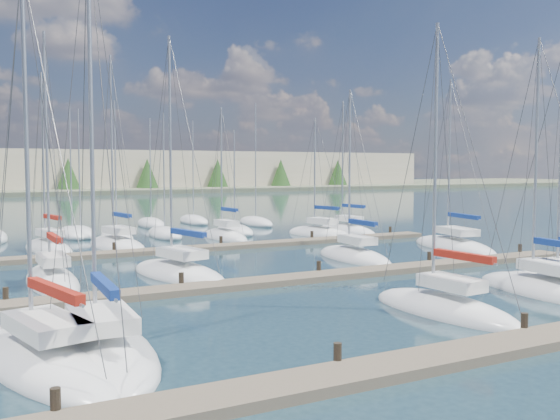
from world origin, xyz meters
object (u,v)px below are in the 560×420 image
sailboat_c (100,352)px  sailboat_b (42,360)px  sailboat_p (225,236)px  sailboat_d (444,309)px  sailboat_n (49,248)px  sailboat_i (52,280)px  sailboat_e (543,290)px  sailboat_l (354,257)px  sailboat_r (347,231)px  sailboat_j (178,273)px  sailboat_o (117,245)px  sailboat_q (319,234)px  sailboat_m (454,246)px

sailboat_c → sailboat_b: sailboat_c is taller
sailboat_p → sailboat_d: (-2.59, -29.13, -0.00)m
sailboat_n → sailboat_i: bearing=-108.2°
sailboat_e → sailboat_n: bearing=130.2°
sailboat_c → sailboat_l: (19.24, 13.40, 0.00)m
sailboat_p → sailboat_b: size_ratio=0.91×
sailboat_e → sailboat_r: bearing=80.8°
sailboat_e → sailboat_j: (-13.87, 12.77, -0.00)m
sailboat_e → sailboat_o: sailboat_o is taller
sailboat_r → sailboat_d: size_ratio=1.01×
sailboat_c → sailboat_i: sailboat_c is taller
sailboat_j → sailboat_b: (-8.79, -12.92, -0.01)m
sailboat_q → sailboat_i: (-24.14, -12.66, 0.02)m
sailboat_n → sailboat_p: size_ratio=1.15×
sailboat_r → sailboat_p: (-11.73, 0.96, -0.00)m
sailboat_r → sailboat_j: bearing=-150.5°
sailboat_l → sailboat_m: (9.71, 1.07, -0.01)m
sailboat_p → sailboat_o: sailboat_o is taller
sailboat_c → sailboat_i: size_ratio=1.06×
sailboat_d → sailboat_q: bearing=64.3°
sailboat_b → sailboat_e: bearing=-12.3°
sailboat_r → sailboat_i: 30.83m
sailboat_q → sailboat_i: sailboat_i is taller
sailboat_o → sailboat_j: bearing=-97.9°
sailboat_q → sailboat_l: (-5.43, -13.08, 0.01)m
sailboat_i → sailboat_j: size_ratio=0.98×
sailboat_l → sailboat_d: size_ratio=0.93×
sailboat_c → sailboat_o: (7.04, 26.94, 0.01)m
sailboat_p → sailboat_j: bearing=-125.0°
sailboat_c → sailboat_b: size_ratio=1.13×
sailboat_r → sailboat_o: sailboat_o is taller
sailboat_r → sailboat_j: 25.69m
sailboat_e → sailboat_m: (8.05, 14.39, -0.01)m
sailboat_q → sailboat_o: bearing=166.9°
sailboat_c → sailboat_d: bearing=-0.5°
sailboat_l → sailboat_q: bearing=69.9°
sailboat_o → sailboat_p: bearing=0.8°
sailboat_j → sailboat_i: bearing=159.5°
sailboat_j → sailboat_d: size_ratio=1.10×
sailboat_d → sailboat_p: bearing=80.8°
sailboat_p → sailboat_b: sailboat_b is taller
sailboat_c → sailboat_p: (16.47, 28.38, 0.01)m
sailboat_p → sailboat_o: 9.54m
sailboat_q → sailboat_b: bearing=-146.5°
sailboat_n → sailboat_l: bearing=-50.4°
sailboat_c → sailboat_b: bearing=-175.0°
sailboat_p → sailboat_o: (-9.43, -1.43, -0.00)m
sailboat_n → sailboat_b: bearing=-109.3°
sailboat_q → sailboat_n: (-22.47, 0.86, 0.03)m
sailboat_i → sailboat_o: bearing=63.5°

